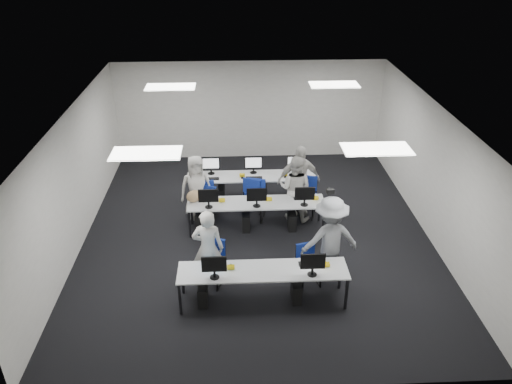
{
  "coord_description": "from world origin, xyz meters",
  "views": [
    {
      "loc": [
        -0.49,
        -9.93,
        6.43
      ],
      "look_at": [
        -0.01,
        0.21,
        1.0
      ],
      "focal_mm": 35.0,
      "sensor_mm": 36.0,
      "label": 1
    }
  ],
  "objects_px": {
    "desk_front": "(263,272)",
    "student_3": "(299,181)",
    "photographer": "(330,239)",
    "chair_3": "(255,206)",
    "student_0": "(208,248)",
    "chair_5": "(206,200)",
    "chair_0": "(212,270)",
    "student_1": "(295,188)",
    "student_2": "(196,187)",
    "desk_mid": "(256,204)",
    "chair_4": "(306,203)",
    "chair_2": "(207,210)",
    "chair_6": "(255,199)",
    "chair_7": "(298,201)",
    "chair_1": "(308,272)"
  },
  "relations": [
    {
      "from": "chair_1",
      "to": "chair_6",
      "type": "height_order",
      "value": "chair_6"
    },
    {
      "from": "desk_front",
      "to": "student_0",
      "type": "height_order",
      "value": "student_0"
    },
    {
      "from": "chair_6",
      "to": "chair_3",
      "type": "bearing_deg",
      "value": -70.16
    },
    {
      "from": "chair_0",
      "to": "chair_2",
      "type": "relative_size",
      "value": 1.12
    },
    {
      "from": "desk_front",
      "to": "chair_5",
      "type": "bearing_deg",
      "value": 109.24
    },
    {
      "from": "chair_1",
      "to": "student_3",
      "type": "xyz_separation_m",
      "value": [
        0.14,
        2.81,
        0.64
      ]
    },
    {
      "from": "chair_0",
      "to": "student_2",
      "type": "height_order",
      "value": "student_2"
    },
    {
      "from": "chair_2",
      "to": "chair_6",
      "type": "distance_m",
      "value": 1.27
    },
    {
      "from": "chair_7",
      "to": "student_3",
      "type": "bearing_deg",
      "value": -94.13
    },
    {
      "from": "desk_front",
      "to": "student_2",
      "type": "height_order",
      "value": "student_2"
    },
    {
      "from": "chair_4",
      "to": "student_2",
      "type": "relative_size",
      "value": 0.61
    },
    {
      "from": "chair_6",
      "to": "student_0",
      "type": "xyz_separation_m",
      "value": [
        -1.04,
        -2.97,
        0.55
      ]
    },
    {
      "from": "chair_1",
      "to": "chair_6",
      "type": "bearing_deg",
      "value": 92.23
    },
    {
      "from": "chair_5",
      "to": "chair_1",
      "type": "bearing_deg",
      "value": -55.45
    },
    {
      "from": "desk_front",
      "to": "chair_6",
      "type": "bearing_deg",
      "value": 90.02
    },
    {
      "from": "chair_3",
      "to": "photographer",
      "type": "xyz_separation_m",
      "value": [
        1.39,
        -2.46,
        0.61
      ]
    },
    {
      "from": "chair_1",
      "to": "chair_4",
      "type": "bearing_deg",
      "value": 68.27
    },
    {
      "from": "chair_2",
      "to": "student_1",
      "type": "bearing_deg",
      "value": 18.13
    },
    {
      "from": "desk_mid",
      "to": "student_1",
      "type": "bearing_deg",
      "value": 26.51
    },
    {
      "from": "student_0",
      "to": "chair_7",
      "type": "bearing_deg",
      "value": -121.47
    },
    {
      "from": "student_3",
      "to": "photographer",
      "type": "distance_m",
      "value": 2.63
    },
    {
      "from": "student_0",
      "to": "chair_6",
      "type": "bearing_deg",
      "value": -103.97
    },
    {
      "from": "chair_3",
      "to": "student_3",
      "type": "xyz_separation_m",
      "value": [
        1.09,
        0.16,
        0.61
      ]
    },
    {
      "from": "student_3",
      "to": "photographer",
      "type": "xyz_separation_m",
      "value": [
        0.31,
        -2.61,
        0.01
      ]
    },
    {
      "from": "chair_2",
      "to": "chair_7",
      "type": "relative_size",
      "value": 0.97
    },
    {
      "from": "chair_4",
      "to": "chair_7",
      "type": "relative_size",
      "value": 1.14
    },
    {
      "from": "chair_0",
      "to": "chair_4",
      "type": "relative_size",
      "value": 0.95
    },
    {
      "from": "desk_front",
      "to": "student_1",
      "type": "xyz_separation_m",
      "value": [
        0.95,
        3.08,
        0.15
      ]
    },
    {
      "from": "desk_front",
      "to": "student_3",
      "type": "relative_size",
      "value": 1.75
    },
    {
      "from": "chair_6",
      "to": "student_2",
      "type": "height_order",
      "value": "student_2"
    },
    {
      "from": "desk_front",
      "to": "student_0",
      "type": "distance_m",
      "value": 1.21
    },
    {
      "from": "chair_0",
      "to": "student_1",
      "type": "distance_m",
      "value": 3.17
    },
    {
      "from": "chair_1",
      "to": "photographer",
      "type": "xyz_separation_m",
      "value": [
        0.44,
        0.19,
        0.65
      ]
    },
    {
      "from": "desk_front",
      "to": "chair_5",
      "type": "distance_m",
      "value": 3.75
    },
    {
      "from": "chair_3",
      "to": "student_0",
      "type": "relative_size",
      "value": 0.57
    },
    {
      "from": "chair_3",
      "to": "chair_7",
      "type": "height_order",
      "value": "chair_3"
    },
    {
      "from": "desk_mid",
      "to": "chair_7",
      "type": "bearing_deg",
      "value": 37.58
    },
    {
      "from": "chair_5",
      "to": "chair_6",
      "type": "relative_size",
      "value": 1.0
    },
    {
      "from": "chair_0",
      "to": "student_1",
      "type": "relative_size",
      "value": 0.56
    },
    {
      "from": "chair_5",
      "to": "chair_6",
      "type": "bearing_deg",
      "value": -0.14
    },
    {
      "from": "desk_front",
      "to": "student_2",
      "type": "relative_size",
      "value": 1.97
    },
    {
      "from": "chair_5",
      "to": "chair_7",
      "type": "height_order",
      "value": "chair_5"
    },
    {
      "from": "chair_3",
      "to": "chair_6",
      "type": "relative_size",
      "value": 1.01
    },
    {
      "from": "chair_3",
      "to": "chair_4",
      "type": "height_order",
      "value": "chair_4"
    },
    {
      "from": "chair_5",
      "to": "photographer",
      "type": "distance_m",
      "value": 3.9
    },
    {
      "from": "desk_mid",
      "to": "student_3",
      "type": "xyz_separation_m",
      "value": [
        1.07,
        0.71,
        0.23
      ]
    },
    {
      "from": "chair_4",
      "to": "student_1",
      "type": "bearing_deg",
      "value": -136.19
    },
    {
      "from": "chair_2",
      "to": "student_1",
      "type": "distance_m",
      "value": 2.22
    },
    {
      "from": "desk_mid",
      "to": "chair_0",
      "type": "relative_size",
      "value": 3.41
    },
    {
      "from": "chair_2",
      "to": "chair_4",
      "type": "bearing_deg",
      "value": 21.8
    }
  ]
}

